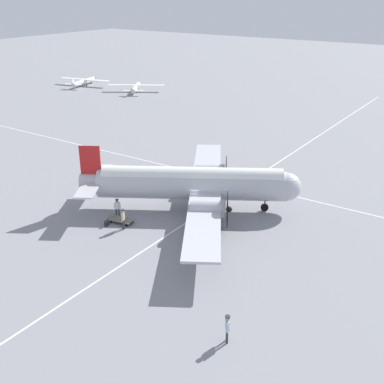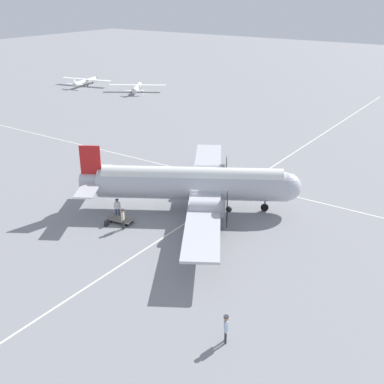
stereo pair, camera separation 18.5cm
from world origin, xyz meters
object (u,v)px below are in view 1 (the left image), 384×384
object	(u,v)px
ramp_agent	(123,217)
light_aircraft_distant	(84,81)
baggage_cart	(121,220)
crew_foreground	(227,326)
passenger_boarding	(117,206)
suitcase_near_door	(107,223)
airliner_main	(197,183)
light_aircraft_taxiing	(136,87)

from	to	relation	value
ramp_agent	light_aircraft_distant	xyz separation A→B (m)	(-43.74, -49.53, -0.27)
ramp_agent	baggage_cart	size ratio (longest dim) A/B	0.81
baggage_cart	light_aircraft_distant	distance (m)	64.87
crew_foreground	passenger_boarding	distance (m)	18.39
baggage_cart	suitcase_near_door	bearing A→B (deg)	-127.44
airliner_main	suitcase_near_door	size ratio (longest dim) A/B	42.51
passenger_boarding	crew_foreground	bearing A→B (deg)	-58.42
passenger_boarding	suitcase_near_door	bearing A→B (deg)	-108.27
airliner_main	baggage_cart	size ratio (longest dim) A/B	10.35
airliner_main	passenger_boarding	bearing A→B (deg)	-164.04
airliner_main	ramp_agent	distance (m)	7.44
airliner_main	ramp_agent	world-z (taller)	airliner_main
airliner_main	passenger_boarding	distance (m)	7.32
ramp_agent	light_aircraft_distant	distance (m)	66.08
airliner_main	crew_foreground	xyz separation A→B (m)	(13.91, 11.33, -1.43)
light_aircraft_distant	light_aircraft_taxiing	xyz separation A→B (m)	(-1.28, 12.80, -0.01)
airliner_main	suitcase_near_door	bearing A→B (deg)	-153.49
airliner_main	light_aircraft_distant	xyz separation A→B (m)	(-37.06, -52.47, -1.70)
suitcase_near_door	light_aircraft_distant	xyz separation A→B (m)	(-44.13, -47.97, 0.61)
passenger_boarding	ramp_agent	world-z (taller)	ramp_agent
airliner_main	crew_foreground	bearing A→B (deg)	-81.88
baggage_cart	passenger_boarding	bearing A→B (deg)	136.17
airliner_main	light_aircraft_taxiing	distance (m)	55.19
ramp_agent	suitcase_near_door	bearing A→B (deg)	75.63
passenger_boarding	ramp_agent	bearing A→B (deg)	-66.81
baggage_cart	light_aircraft_taxiing	size ratio (longest dim) A/B	0.23
crew_foreground	light_aircraft_distant	xyz separation A→B (m)	(-50.97, -63.80, -0.27)
airliner_main	crew_foreground	world-z (taller)	airliner_main
passenger_boarding	light_aircraft_distant	xyz separation A→B (m)	(-42.30, -47.58, -0.21)
airliner_main	light_aircraft_taxiing	bearing A→B (deg)	104.92
airliner_main	crew_foreground	distance (m)	18.00
light_aircraft_distant	light_aircraft_taxiing	distance (m)	12.86
ramp_agent	baggage_cart	bearing A→B (deg)	22.92
passenger_boarding	baggage_cart	world-z (taller)	passenger_boarding
crew_foreground	ramp_agent	size ratio (longest dim) A/B	1.00
light_aircraft_distant	suitcase_near_door	bearing A→B (deg)	-145.64
suitcase_near_door	light_aircraft_taxiing	size ratio (longest dim) A/B	0.06
crew_foreground	baggage_cart	world-z (taller)	crew_foreground
airliner_main	light_aircraft_taxiing	world-z (taller)	airliner_main
passenger_boarding	ramp_agent	size ratio (longest dim) A/B	0.95
suitcase_near_door	light_aircraft_taxiing	xyz separation A→B (m)	(-45.41, -35.17, 0.60)
passenger_boarding	ramp_agent	xyz separation A→B (m)	(1.44, 1.95, 0.06)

